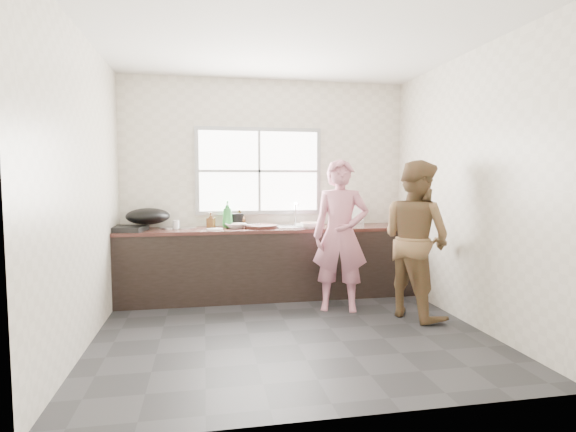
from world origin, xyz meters
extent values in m
cube|color=#242427|center=(0.00, 0.00, -0.01)|extent=(3.60, 3.20, 0.01)
cube|color=silver|center=(0.00, 0.00, 2.71)|extent=(3.60, 3.20, 0.01)
cube|color=beige|center=(0.00, 1.60, 1.35)|extent=(3.60, 0.01, 2.70)
cube|color=beige|center=(-1.80, 0.00, 1.35)|extent=(0.01, 3.20, 2.70)
cube|color=beige|center=(1.80, 0.00, 1.35)|extent=(0.01, 3.20, 2.70)
cube|color=beige|center=(0.00, -1.60, 1.35)|extent=(3.60, 0.01, 2.70)
cube|color=black|center=(0.00, 1.29, 0.41)|extent=(3.60, 0.62, 0.82)
cube|color=#351A15|center=(0.00, 1.29, 0.84)|extent=(3.60, 0.64, 0.04)
cube|color=silver|center=(0.35, 1.29, 0.86)|extent=(0.55, 0.45, 0.02)
cylinder|color=silver|center=(0.35, 1.49, 1.01)|extent=(0.02, 0.02, 0.30)
cube|color=#9EA0A5|center=(-0.10, 1.59, 1.55)|extent=(1.60, 0.05, 1.10)
cube|color=white|center=(-0.10, 1.57, 1.55)|extent=(1.50, 0.01, 1.00)
imported|color=#C7778B|center=(0.68, 0.60, 0.78)|extent=(0.66, 0.53, 1.55)
imported|color=brown|center=(1.39, 0.23, 0.82)|extent=(0.88, 0.97, 1.64)
cylinder|color=black|center=(-0.12, 1.23, 0.88)|extent=(0.51, 0.51, 0.04)
cube|color=silver|center=(-0.24, 1.25, 0.90)|extent=(0.20, 0.12, 0.01)
imported|color=white|center=(-0.42, 1.27, 0.89)|extent=(0.31, 0.31, 0.06)
imported|color=white|center=(0.45, 1.10, 0.89)|extent=(0.20, 0.20, 0.06)
imported|color=white|center=(0.38, 1.19, 0.89)|extent=(0.23, 0.23, 0.06)
cylinder|color=black|center=(-0.42, 1.51, 0.94)|extent=(0.29, 0.29, 0.17)
cylinder|color=silver|center=(-0.68, 1.15, 0.87)|extent=(0.24, 0.24, 0.02)
imported|color=#287B32|center=(-0.52, 1.39, 1.03)|extent=(0.16, 0.16, 0.33)
imported|color=#503014|center=(-0.72, 1.29, 0.95)|extent=(0.10, 0.10, 0.18)
imported|color=#412710|center=(-0.36, 1.52, 0.96)|extent=(0.20, 0.20, 0.19)
cylinder|color=white|center=(-1.12, 1.32, 0.91)|extent=(0.07, 0.07, 0.11)
cube|color=black|center=(-1.65, 1.19, 0.89)|extent=(0.44, 0.44, 0.06)
ellipsoid|color=black|center=(-1.44, 1.34, 1.02)|extent=(0.58, 0.58, 0.19)
cube|color=white|center=(1.04, 1.52, 1.00)|extent=(0.42, 0.33, 0.28)
cylinder|color=silver|center=(-1.01, 1.38, 0.87)|extent=(0.33, 0.33, 0.01)
cylinder|color=silver|center=(-1.20, 1.43, 0.87)|extent=(0.26, 0.26, 0.01)
camera|label=1|loc=(-0.79, -4.11, 1.44)|focal=28.00mm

